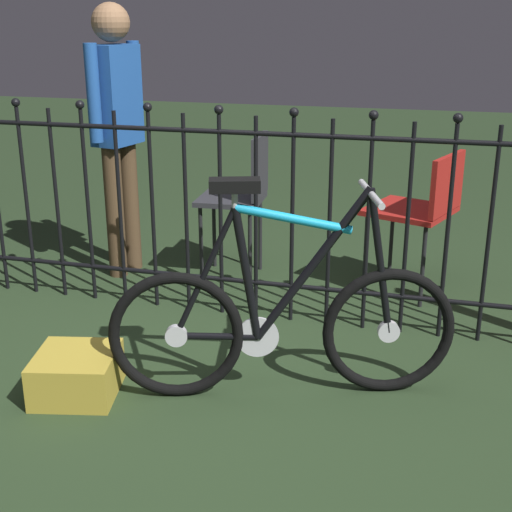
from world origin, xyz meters
The scene contains 7 objects.
ground_plane centered at (0.00, 0.00, 0.00)m, with size 20.00×20.00×0.00m, color #263920.
iron_fence centered at (-0.07, 0.83, 0.59)m, with size 3.52×0.07×1.18m.
bicycle centered at (0.34, 0.06, 0.33)m, with size 1.40×0.55×0.95m.
chair_charcoal centered at (-0.22, 1.39, 0.55)m, with size 0.40×0.40×0.89m.
chair_red centered at (0.83, 1.39, 0.53)m, with size 0.56×0.56×0.83m.
person_visitor centered at (-0.97, 1.29, 0.97)m, with size 0.23×0.47×1.62m.
display_crate centered at (-0.51, -0.18, 0.09)m, with size 0.34×0.34×0.19m, color #B29933.
Camera 1 is at (0.93, -2.55, 1.55)m, focal length 49.17 mm.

